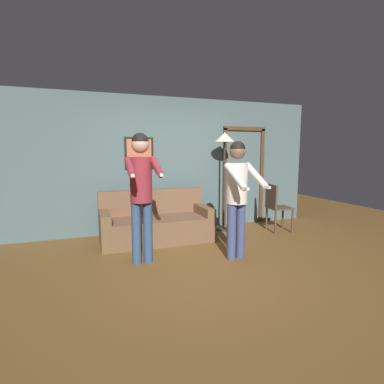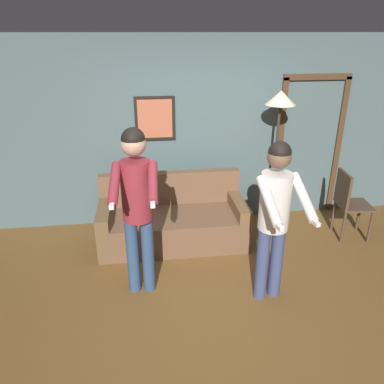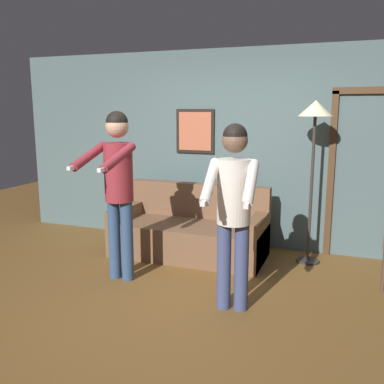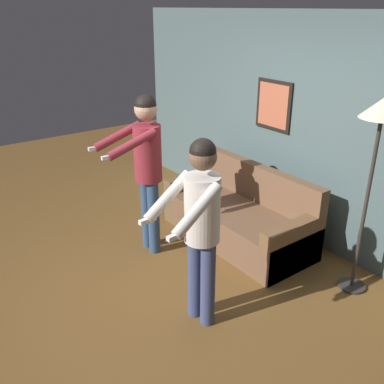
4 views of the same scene
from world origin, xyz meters
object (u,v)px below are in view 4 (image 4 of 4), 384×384
object	(u,v)px
person_standing_right	(201,218)
torchiere_lamp	(380,128)
person_standing_left	(146,159)
couch	(239,217)

from	to	relation	value
person_standing_right	torchiere_lamp	bearing A→B (deg)	70.76
person_standing_left	person_standing_right	world-z (taller)	person_standing_left
torchiere_lamp	person_standing_left	world-z (taller)	torchiere_lamp
torchiere_lamp	person_standing_left	distance (m)	2.31
couch	torchiere_lamp	xyz separation A→B (m)	(1.44, 0.25, 1.38)
person_standing_right	couch	bearing A→B (deg)	124.85
person_standing_left	torchiere_lamp	bearing A→B (deg)	34.11
person_standing_left	person_standing_right	distance (m)	1.35
person_standing_right	person_standing_left	bearing A→B (deg)	168.19
couch	person_standing_right	bearing A→B (deg)	-55.15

